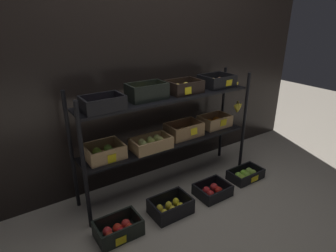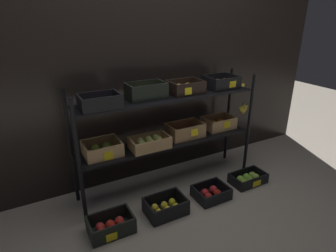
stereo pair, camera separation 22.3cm
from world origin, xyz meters
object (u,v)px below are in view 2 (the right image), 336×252
Objects in this scene: display_rack at (169,118)px; crate_ground_lemon at (166,208)px; crate_ground_center_apple_red at (211,193)px; crate_ground_apple_green at (248,179)px; crate_ground_apple_red at (111,226)px.

display_rack is 0.78m from crate_ground_lemon.
crate_ground_lemon reaches higher than crate_ground_center_apple_red.
crate_ground_lemon is 0.94m from crate_ground_apple_green.
crate_ground_lemon is at bearing -0.36° from crate_ground_apple_red.
crate_ground_center_apple_red is at bearing -177.25° from crate_ground_apple_green.
crate_ground_apple_red is (-0.71, -0.38, -0.64)m from display_rack.
crate_ground_lemon reaches higher than crate_ground_apple_green.
display_rack is 5.90× the size of crate_ground_center_apple_red.
crate_ground_apple_red is 0.48m from crate_ground_lemon.
display_rack is 5.34× the size of crate_ground_lemon.
crate_ground_lemon reaches higher than crate_ground_apple_red.
display_rack is at bearing 58.00° from crate_ground_lemon.
crate_ground_center_apple_red is at bearing -0.60° from crate_ground_apple_red.
crate_ground_lemon is at bearing 179.15° from crate_ground_center_apple_red.
crate_ground_apple_green is at bearing -27.52° from display_rack.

